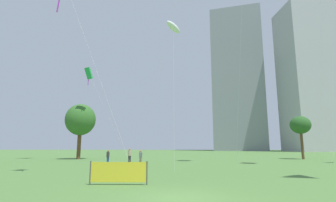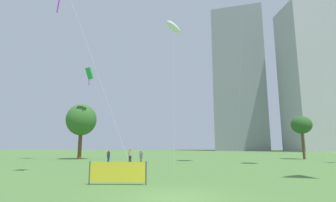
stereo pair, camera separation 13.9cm
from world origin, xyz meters
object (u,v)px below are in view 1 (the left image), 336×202
Objects in this scene: person_standing_0 at (141,156)px; distant_highrise_1 at (238,80)px; person_standing_2 at (108,156)px; park_tree_1 at (80,120)px; person_standing_1 at (130,154)px; kite_flying_8 at (174,27)px; kite_flying_6 at (89,73)px; distant_highrise_0 at (315,77)px; park_tree_2 at (300,125)px; event_banner at (119,172)px.

distant_highrise_1 is (32.22, 95.16, 33.63)m from person_standing_0.
park_tree_1 is (-8.25, 10.89, 5.62)m from person_standing_2.
kite_flying_8 is (6.13, -7.46, 14.04)m from person_standing_1.
distant_highrise_0 reaches higher than kite_flying_6.
kite_flying_8 is at bearing -138.21° from park_tree_2.
person_standing_2 reaches higher than event_banner.
kite_flying_6 is 98.40m from distant_highrise_1.
park_tree_2 is at bearing -82.41° from distant_highrise_1.
person_standing_1 is 1.13× the size of person_standing_2.
event_banner is (-2.73, -11.60, -14.41)m from kite_flying_8.
event_banner is (13.95, -27.98, -5.87)m from park_tree_1.
distant_highrise_1 is at bearing -164.61° from person_standing_0.
park_tree_2 is 2.17× the size of event_banner.
person_standing_2 is (-2.30, -1.97, -0.13)m from person_standing_1.
person_standing_0 is 18.22m from park_tree_1.
kite_flying_8 is (8.43, -5.49, 14.16)m from person_standing_2.
distant_highrise_0 is (60.61, 77.45, 29.67)m from person_standing_0.
distant_highrise_1 is at bearing -168.13° from person_standing_2.
park_tree_2 reaches higher than person_standing_0.
distant_highrise_0 is (35.56, 63.16, 24.99)m from park_tree_2.
park_tree_2 reaches higher than person_standing_2.
distant_highrise_0 reaches higher than person_standing_1.
kite_flying_8 is at bearing -42.51° from kite_flying_6.
person_standing_2 is 0.18× the size of park_tree_1.
distant_highrise_1 reaches higher than distant_highrise_0.
distant_highrise_1 reaches higher than kite_flying_6.
distant_highrise_1 reaches higher than park_tree_2.
park_tree_2 is (35.35, 5.42, -8.24)m from kite_flying_6.
distant_highrise_0 is at bearing 44.04° from kite_flying_6.
person_standing_0 is 1.02× the size of person_standing_2.
person_standing_0 is 29.21m from park_tree_2.
person_standing_1 is 14.86m from park_tree_1.
person_standing_0 is 3.66m from person_standing_1.
distant_highrise_1 reaches higher than person_standing_0.
kite_flying_8 is 100.61m from distant_highrise_0.
park_tree_1 is 98.50m from distant_highrise_1.
park_tree_2 is at bearing 20.26° from person_standing_1.
distant_highrise_1 reaches higher than person_standing_1.
park_tree_1 is at bearing -99.69° from person_standing_0.
person_standing_1 is at bearing -34.79° from kite_flying_6.
kite_flying_8 is 18.70m from event_banner.
person_standing_1 is 0.56× the size of event_banner.
distant_highrise_1 reaches higher than event_banner.
person_standing_1 is at bearing -97.72° from distant_highrise_1.
park_tree_1 is at bearing -109.79° from person_standing_2.
kite_flying_8 reaches higher than park_tree_1.
kite_flying_8 is 1.68× the size of park_tree_1.
kite_flying_8 is at bearing 76.76° from event_banner.
distant_highrise_0 is at bearing 47.65° from person_standing_1.
distant_highrise_1 is at bearing 84.93° from park_tree_2.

